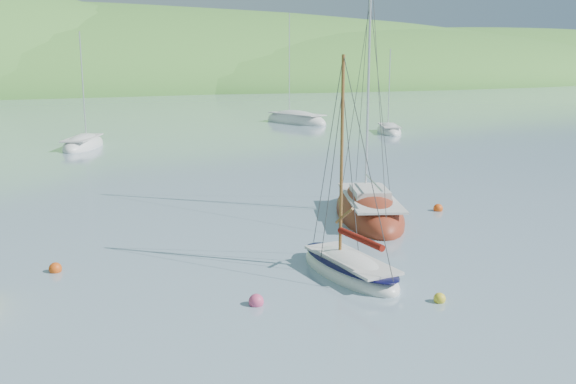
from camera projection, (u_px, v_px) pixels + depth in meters
name	position (u px, v px, depth m)	size (l,w,h in m)	color
ground	(373.00, 325.00, 18.81)	(700.00, 700.00, 0.00)	gray
daysailer_white	(350.00, 269.00, 23.18)	(2.27, 5.54, 8.37)	white
sloop_red	(369.00, 212.00, 31.56)	(6.09, 9.30, 13.03)	maroon
distant_sloop_a	(83.00, 145.00, 55.82)	(5.58, 7.96, 10.77)	white
distant_sloop_b	(296.00, 121.00, 76.73)	(6.08, 10.35, 13.94)	white
distant_sloop_d	(389.00, 131.00, 66.86)	(4.82, 6.91, 9.35)	white
mooring_buoys	(299.00, 257.00, 24.78)	(19.19, 10.64, 0.49)	gold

